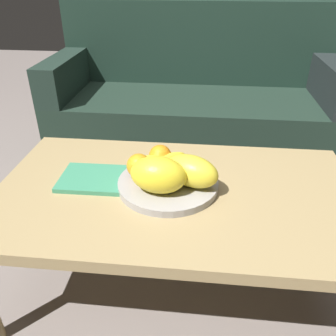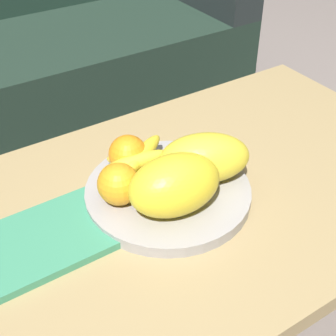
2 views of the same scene
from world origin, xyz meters
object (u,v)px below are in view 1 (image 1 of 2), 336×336
object	(u,v)px
melon_smaller_beside	(192,170)
banana_bunch	(162,164)
orange_left	(139,166)
couch	(194,107)
fruit_bowl	(168,184)
melon_large_front	(158,175)
orange_front	(160,156)
magazine	(96,179)
coffee_table	(176,200)

from	to	relation	value
melon_smaller_beside	banana_bunch	xyz separation A→B (m)	(-0.11, 0.07, -0.02)
orange_left	banana_bunch	xyz separation A→B (m)	(0.07, 0.05, -0.01)
couch	orange_left	size ratio (longest dim) A/B	20.29
couch	orange_left	bearing A→B (deg)	-97.65
melon_smaller_beside	banana_bunch	world-z (taller)	melon_smaller_beside
fruit_bowl	banana_bunch	distance (m)	0.08
melon_large_front	orange_left	distance (m)	0.11
orange_front	orange_left	size ratio (longest dim) A/B	0.98
orange_front	banana_bunch	size ratio (longest dim) A/B	0.47
melon_large_front	magazine	size ratio (longest dim) A/B	0.72
orange_front	banana_bunch	bearing A→B (deg)	-72.71
banana_bunch	magazine	world-z (taller)	banana_bunch
coffee_table	orange_front	world-z (taller)	orange_front
couch	melon_smaller_beside	distance (m)	1.15
banana_bunch	orange_left	bearing A→B (deg)	-147.89
fruit_bowl	orange_front	size ratio (longest dim) A/B	4.14
banana_bunch	melon_large_front	bearing A→B (deg)	-88.23
coffee_table	melon_smaller_beside	distance (m)	0.13
melon_smaller_beside	orange_front	world-z (taller)	melon_smaller_beside
fruit_bowl	orange_front	bearing A→B (deg)	111.74
orange_left	melon_smaller_beside	bearing A→B (deg)	-9.12
coffee_table	melon_smaller_beside	world-z (taller)	melon_smaller_beside
banana_bunch	coffee_table	bearing A→B (deg)	-53.97
melon_smaller_beside	orange_front	bearing A→B (deg)	137.64
coffee_table	fruit_bowl	size ratio (longest dim) A/B	3.61
magazine	orange_left	bearing A→B (deg)	0.81
couch	fruit_bowl	distance (m)	1.13
orange_left	banana_bunch	world-z (taller)	orange_left
couch	orange_front	size ratio (longest dim) A/B	20.74
melon_smaller_beside	magazine	xyz separation A→B (m)	(-0.33, 0.02, -0.07)
melon_large_front	magazine	bearing A→B (deg)	162.15
banana_bunch	couch	bearing A→B (deg)	85.95
orange_left	coffee_table	bearing A→B (deg)	-14.09
orange_left	magazine	distance (m)	0.16
couch	banana_bunch	distance (m)	1.07
magazine	coffee_table	bearing A→B (deg)	-6.52
orange_front	coffee_table	bearing A→B (deg)	-58.67
orange_front	magazine	size ratio (longest dim) A/B	0.33
melon_smaller_beside	orange_front	xyz separation A→B (m)	(-0.12, 0.11, -0.01)
fruit_bowl	coffee_table	bearing A→B (deg)	-27.08
melon_large_front	orange_left	xyz separation A→B (m)	(-0.08, 0.08, -0.02)
couch	fruit_bowl	world-z (taller)	couch
banana_bunch	magazine	xyz separation A→B (m)	(-0.23, -0.05, -0.04)
fruit_bowl	melon_smaller_beside	bearing A→B (deg)	-7.95
fruit_bowl	melon_large_front	distance (m)	0.10
orange_front	magazine	distance (m)	0.24
orange_left	fruit_bowl	bearing A→B (deg)	-10.02
fruit_bowl	orange_left	xyz separation A→B (m)	(-0.10, 0.02, 0.05)
orange_left	magazine	size ratio (longest dim) A/B	0.34
couch	melon_smaller_beside	bearing A→B (deg)	-88.38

